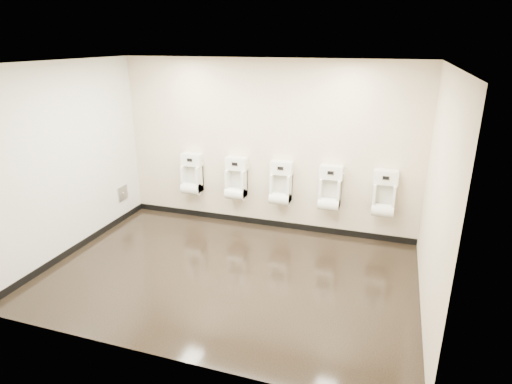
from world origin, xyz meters
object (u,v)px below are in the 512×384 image
urinal_3 (330,191)px  urinal_0 (192,177)px  access_panel (123,193)px  urinal_2 (281,186)px  urinal_1 (236,181)px  urinal_4 (384,197)px

urinal_3 → urinal_0: bearing=180.0°
access_panel → urinal_0: 1.27m
urinal_2 → urinal_1: bearing=180.0°
urinal_2 → urinal_4: 1.63m
urinal_1 → urinal_3: 1.59m
urinal_0 → urinal_1: same height
access_panel → urinal_4: 4.44m
urinal_4 → urinal_0: bearing=180.0°
urinal_1 → urinal_2: 0.79m
access_panel → urinal_3: urinal_3 is taller
urinal_2 → access_panel: bearing=-171.3°
urinal_0 → urinal_3: 2.42m
urinal_2 → urinal_4: bearing=0.0°
urinal_3 → urinal_4: (0.83, 0.00, 0.00)m
urinal_2 → urinal_4: same height
urinal_2 → urinal_4: (1.63, 0.00, 0.00)m
urinal_1 → urinal_4: bearing=0.0°
urinal_1 → urinal_3: (1.59, 0.00, 0.00)m
urinal_0 → urinal_4: same height
urinal_0 → urinal_2: size_ratio=1.00×
access_panel → urinal_0: bearing=20.1°
access_panel → urinal_3: size_ratio=0.36×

